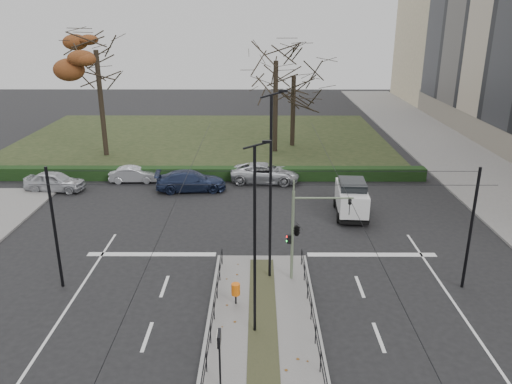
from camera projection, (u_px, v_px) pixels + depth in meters
ground at (262, 310)px, 22.09m from camera, size 140.00×140.00×0.00m
median_island at (263, 343)px, 19.71m from camera, size 4.40×15.00×0.14m
sidewalk_east at (470, 167)px, 42.73m from camera, size 8.00×90.00×0.14m
park at (203, 139)px, 52.26m from camera, size 38.00×26.00×0.10m
hedge at (185, 173)px, 39.47m from camera, size 38.00×1.00×1.00m
median_railing at (263, 325)px, 19.31m from camera, size 4.14×13.24×0.92m
catenary at (262, 224)px, 22.47m from camera, size 20.00×34.00×6.00m
traffic_light at (298, 229)px, 23.59m from camera, size 3.08×1.77×4.54m
litter_bin at (236, 290)px, 22.06m from camera, size 0.39×0.39×0.99m
info_panel at (219, 345)px, 16.75m from camera, size 0.12×0.57×2.19m
streetlamp_median_near at (255, 240)px, 19.04m from camera, size 0.67×0.14×7.96m
streetlamp_median_far at (271, 187)px, 23.11m from camera, size 0.76×0.16×9.13m
parked_car_first at (55, 181)px, 36.83m from camera, size 4.50×2.15×1.48m
parked_car_second at (134, 174)px, 38.86m from camera, size 3.75×1.49×1.22m
parked_car_third at (191, 181)px, 36.93m from camera, size 5.32×2.56×1.50m
parked_car_fourth at (265, 173)px, 38.80m from camera, size 5.50×2.86×1.48m
white_van at (351, 197)px, 32.20m from camera, size 2.23×4.41×2.32m
rust_tree at (96, 50)px, 43.21m from camera, size 7.69×7.69×12.35m
bare_tree_center at (294, 81)px, 47.70m from camera, size 7.03×7.03×8.98m
bare_tree_near at (276, 68)px, 45.07m from camera, size 6.03×6.03×11.12m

